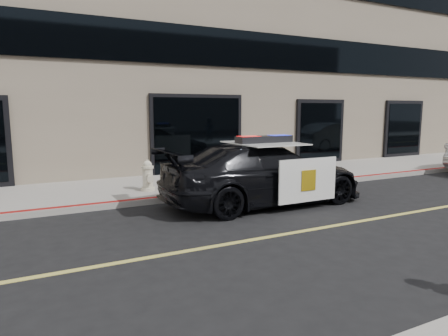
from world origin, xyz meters
name	(u,v)px	position (x,y,z in m)	size (l,w,h in m)	color
ground	(369,220)	(0.00, 0.00, 0.00)	(120.00, 120.00, 0.00)	black
sidewalk_n	(246,179)	(0.00, 5.25, 0.07)	(60.00, 3.50, 0.15)	gray
building_n	(185,23)	(0.00, 10.50, 6.00)	(60.00, 7.00, 12.00)	#756856
police_car	(264,173)	(-1.21, 2.29, 0.77)	(2.40, 5.25, 1.72)	black
fire_hydrant	(148,176)	(-3.54, 4.51, 0.55)	(0.38, 0.53, 0.85)	beige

